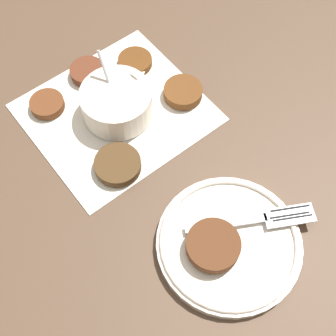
{
  "coord_description": "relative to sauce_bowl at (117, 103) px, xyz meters",
  "views": [
    {
      "loc": [
        -0.31,
        -0.38,
        0.64
      ],
      "look_at": [
        -0.06,
        -0.15,
        0.02
      ],
      "focal_mm": 50.0,
      "sensor_mm": 36.0,
      "label": 1
    }
  ],
  "objects": [
    {
      "name": "sauce_bowl",
      "position": [
        0.0,
        0.0,
        0.0
      ],
      "size": [
        0.12,
        0.11,
        0.1
      ],
      "color": "silver",
      "rests_on": "napkin"
    },
    {
      "name": "fritter_on_plate",
      "position": [
        -0.08,
        -0.27,
        0.0
      ],
      "size": [
        0.08,
        0.08,
        0.02
      ],
      "color": "#512D19",
      "rests_on": "serving_plate"
    },
    {
      "name": "serving_plate",
      "position": [
        -0.06,
        -0.28,
        -0.02
      ],
      "size": [
        0.21,
        0.21,
        0.02
      ],
      "color": "silver",
      "rests_on": "ground_plane"
    },
    {
      "name": "fritter_1",
      "position": [
        0.1,
        -0.06,
        -0.02
      ],
      "size": [
        0.07,
        0.07,
        0.02
      ],
      "color": "#5A3418",
      "rests_on": "napkin"
    },
    {
      "name": "fritter_4",
      "position": [
        0.02,
        0.09,
        -0.02
      ],
      "size": [
        0.06,
        0.06,
        0.02
      ],
      "color": "#572B1B",
      "rests_on": "napkin"
    },
    {
      "name": "fritter_0",
      "position": [
        0.09,
        0.05,
        -0.02
      ],
      "size": [
        0.06,
        0.06,
        0.01
      ],
      "color": "#563014",
      "rests_on": "napkin"
    },
    {
      "name": "fritter_3",
      "position": [
        -0.07,
        -0.07,
        -0.02
      ],
      "size": [
        0.07,
        0.07,
        0.02
      ],
      "color": "#47311B",
      "rests_on": "napkin"
    },
    {
      "name": "ground_plane",
      "position": [
        0.03,
        0.01,
        -0.03
      ],
      "size": [
        4.0,
        4.0,
        0.0
      ],
      "primitive_type": "plane",
      "color": "#4C3828"
    },
    {
      "name": "fritter_2",
      "position": [
        -0.07,
        0.09,
        -0.02
      ],
      "size": [
        0.06,
        0.06,
        0.01
      ],
      "color": "#5A3119",
      "rests_on": "napkin"
    },
    {
      "name": "fork",
      "position": [
        0.0,
        -0.29,
        -0.0
      ],
      "size": [
        0.16,
        0.13,
        0.0
      ],
      "color": "silver",
      "rests_on": "serving_plate"
    },
    {
      "name": "napkin",
      "position": [
        -0.0,
        0.0,
        -0.03
      ],
      "size": [
        0.31,
        0.3,
        0.0
      ],
      "color": "silver",
      "rests_on": "ground_plane"
    }
  ]
}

